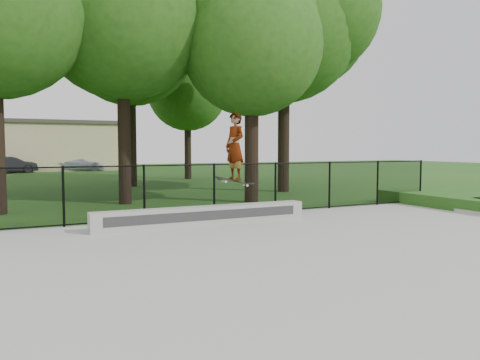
# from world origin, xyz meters

# --- Properties ---
(ground) EXTENTS (100.00, 100.00, 0.00)m
(ground) POSITION_xyz_m (0.00, 0.00, 0.00)
(ground) COLOR #264F16
(ground) RESTS_ON ground
(concrete_slab) EXTENTS (14.00, 12.00, 0.06)m
(concrete_slab) POSITION_xyz_m (0.00, 0.00, 0.03)
(concrete_slab) COLOR #A9A8A3
(concrete_slab) RESTS_ON ground
(grind_ledge) EXTENTS (5.61, 0.40, 0.47)m
(grind_ledge) POSITION_xyz_m (-0.78, 4.70, 0.29)
(grind_ledge) COLOR #9E9F9A
(grind_ledge) RESTS_ON concrete_slab
(car_b) EXTENTS (3.84, 2.62, 1.30)m
(car_b) POSITION_xyz_m (-5.26, 34.21, 0.65)
(car_b) COLOR black
(car_b) RESTS_ON ground
(car_c) EXTENTS (4.34, 2.36, 1.31)m
(car_c) POSITION_xyz_m (-0.09, 35.68, 0.65)
(car_c) COLOR #9AA1AF
(car_c) RESTS_ON ground
(skater_airborne) EXTENTS (0.83, 0.70, 1.90)m
(skater_airborne) POSITION_xyz_m (-0.03, 4.47, 2.01)
(skater_airborne) COLOR black
(skater_airborne) RESTS_ON ground
(chainlink_fence) EXTENTS (16.06, 0.06, 1.50)m
(chainlink_fence) POSITION_xyz_m (0.00, 5.90, 0.81)
(chainlink_fence) COLOR black
(chainlink_fence) RESTS_ON concrete_slab
(tree_row) EXTENTS (20.60, 18.08, 10.92)m
(tree_row) POSITION_xyz_m (0.06, 13.73, 6.67)
(tree_row) COLOR black
(tree_row) RESTS_ON ground
(distant_building) EXTENTS (12.40, 6.40, 4.30)m
(distant_building) POSITION_xyz_m (-2.00, 38.00, 2.16)
(distant_building) COLOR tan
(distant_building) RESTS_ON ground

